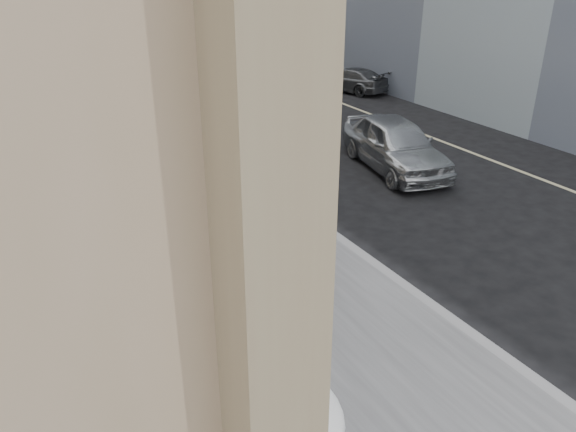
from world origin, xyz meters
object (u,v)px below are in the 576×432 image
object	(u,v)px
mounted_horse_left	(219,318)
pedestrian	(302,261)
car_grey	(350,80)
car_silver	(395,144)
mounted_horse_right	(267,216)

from	to	relation	value
mounted_horse_left	pedestrian	size ratio (longest dim) A/B	1.68
pedestrian	car_grey	xyz separation A→B (m)	(11.76, 15.16, -0.35)
car_grey	car_silver	bearing A→B (deg)	44.74
mounted_horse_right	car_grey	world-z (taller)	mounted_horse_right
mounted_horse_right	pedestrian	world-z (taller)	mounted_horse_right
pedestrian	car_grey	distance (m)	19.19
mounted_horse_left	car_silver	bearing A→B (deg)	-162.73
mounted_horse_left	car_grey	bearing A→B (deg)	-149.53
mounted_horse_left	mounted_horse_right	xyz separation A→B (m)	(2.36, 2.91, 0.04)
mounted_horse_left	mounted_horse_right	bearing A→B (deg)	-148.10
mounted_horse_left	pedestrian	distance (m)	2.70
mounted_horse_right	pedestrian	size ratio (longest dim) A/B	1.66
mounted_horse_left	pedestrian	xyz separation A→B (m)	(2.32, 1.34, -0.30)
mounted_horse_left	car_grey	distance (m)	21.70
mounted_horse_right	car_grey	distance (m)	17.96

